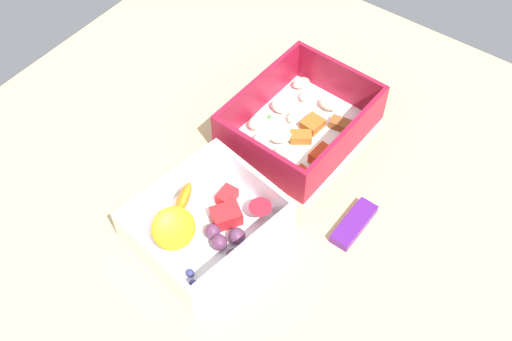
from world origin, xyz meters
TOP-DOWN VIEW (x-y plane):
  - table_surface at (0.00, 0.00)cm, footprint 80.00×80.00cm
  - pasta_container at (-9.93, -0.88)cm, footprint 18.66×15.03cm
  - fruit_bowl at (8.74, -1.18)cm, footprint 17.62×15.72cm
  - candy_bar at (-1.96, 12.23)cm, footprint 7.04×2.51cm

SIDE VIEW (x-z plane):
  - table_surface at x=0.00cm, z-range 0.00..2.00cm
  - candy_bar at x=-1.96cm, z-range 2.00..3.20cm
  - fruit_bowl at x=8.74cm, z-range 1.11..6.43cm
  - pasta_container at x=-9.93cm, z-range 0.82..7.17cm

